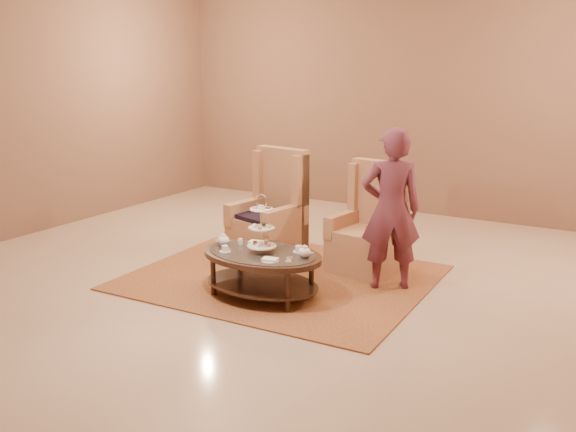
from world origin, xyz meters
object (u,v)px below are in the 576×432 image
Objects in this scene: tea_table at (262,260)px; person at (391,210)px; armchair_right at (369,234)px; armchair_left at (272,222)px.

person reaches higher than tea_table.
person is at bearing 42.51° from tea_table.
armchair_right is 0.75m from person.
person is at bearing -0.27° from armchair_left.
armchair_left reaches higher than tea_table.
armchair_left is at bearing -41.07° from person.
armchair_left is (-0.61, 1.16, 0.06)m from tea_table.
tea_table is 0.98× the size of armchair_left.
tea_table is 1.40m from person.
armchair_right is at bearing -78.24° from person.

